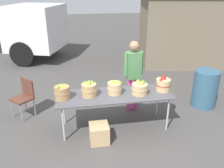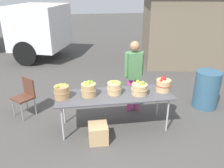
% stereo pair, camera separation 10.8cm
% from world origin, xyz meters
% --- Properties ---
extents(ground_plane, '(40.00, 40.00, 0.00)m').
position_xyz_m(ground_plane, '(0.00, 0.00, 0.00)').
color(ground_plane, '#474442').
extents(market_table, '(2.30, 0.76, 0.75)m').
position_xyz_m(market_table, '(0.00, 0.00, 0.71)').
color(market_table, '#4C4C51').
rests_on(market_table, ground).
extents(apple_basket_green_0, '(0.31, 0.31, 0.30)m').
position_xyz_m(apple_basket_green_0, '(-1.01, 0.01, 0.88)').
color(apple_basket_green_0, '#A87F51').
rests_on(apple_basket_green_0, market_table).
extents(apple_basket_green_1, '(0.31, 0.31, 0.31)m').
position_xyz_m(apple_basket_green_1, '(-0.50, 0.03, 0.89)').
color(apple_basket_green_1, tan).
rests_on(apple_basket_green_1, market_table).
extents(apple_basket_green_2, '(0.30, 0.30, 0.29)m').
position_xyz_m(apple_basket_green_2, '(0.01, 0.05, 0.88)').
color(apple_basket_green_2, tan).
rests_on(apple_basket_green_2, market_table).
extents(apple_basket_green_3, '(0.33, 0.33, 0.27)m').
position_xyz_m(apple_basket_green_3, '(0.50, -0.05, 0.86)').
color(apple_basket_green_3, tan).
rests_on(apple_basket_green_3, market_table).
extents(apple_basket_red_0, '(0.31, 0.31, 0.29)m').
position_xyz_m(apple_basket_red_0, '(1.01, 0.03, 0.88)').
color(apple_basket_red_0, tan).
rests_on(apple_basket_red_0, market_table).
extents(vendor_adult, '(0.44, 0.24, 1.65)m').
position_xyz_m(vendor_adult, '(0.55, 0.65, 0.97)').
color(vendor_adult, '#CC3F8C').
rests_on(vendor_adult, ground).
extents(food_kiosk, '(3.98, 3.50, 2.74)m').
position_xyz_m(food_kiosk, '(3.36, 4.06, 1.38)').
color(food_kiosk, '#726651').
rests_on(food_kiosk, ground).
extents(folding_chair, '(0.57, 0.57, 0.86)m').
position_xyz_m(folding_chair, '(-1.88, 0.81, 0.51)').
color(folding_chair, brown).
rests_on(folding_chair, ground).
extents(trash_barrel, '(0.58, 0.58, 0.90)m').
position_xyz_m(trash_barrel, '(2.33, 0.55, 0.45)').
color(trash_barrel, '#335972').
rests_on(trash_barrel, ground).
extents(produce_crate, '(0.36, 0.36, 0.36)m').
position_xyz_m(produce_crate, '(-0.38, -0.44, 0.18)').
color(produce_crate, tan).
rests_on(produce_crate, ground).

